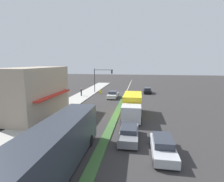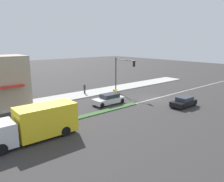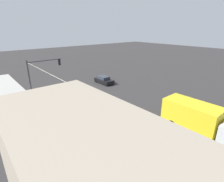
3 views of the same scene
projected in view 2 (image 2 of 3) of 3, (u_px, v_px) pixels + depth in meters
The scene contains 9 objects.
ground_plane at pixel (32, 130), 20.92m from camera, with size 160.00×160.00×0.00m, color #333030.
sidewalk_right at pixel (2, 109), 27.30m from camera, with size 4.00×73.00×0.12m, color #B2AFA8.
lane_marking_center at pixel (153, 99), 32.24m from camera, with size 0.16×60.00×0.01m, color beige.
traffic_signal_main at pixel (122, 69), 35.47m from camera, with size 4.59×0.34×5.60m.
pedestrian at pixel (85, 88), 35.03m from camera, with size 0.34×0.34×1.62m.
warning_aframe_sign at pixel (115, 92), 35.03m from camera, with size 0.45×0.53×0.84m.
delivery_truck at pixel (36, 123), 18.74m from camera, with size 2.44×7.50×2.87m.
van_white at pixel (109, 99), 29.52m from camera, with size 1.82×4.38×1.39m.
suv_black at pixel (184, 102), 28.39m from camera, with size 1.74×3.81×1.27m.
Camera 2 is at (-19.91, 24.77, 8.26)m, focal length 35.00 mm.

